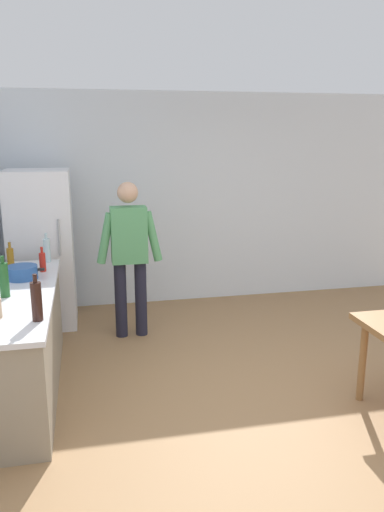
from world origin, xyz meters
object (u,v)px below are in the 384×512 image
(person, at_px, (129,250))
(bottle_oil_amber, at_px, (11,259))
(bottle_sauce_red, at_px, (42,262))
(refrigerator, at_px, (42,250))
(bottle_wine_dark, at_px, (37,301))
(bottle_wine_green, at_px, (4,279))
(bottle_water_clear, at_px, (47,250))
(cooking_pot, at_px, (22,272))

(person, distance_m, bottle_oil_amber, 1.21)
(person, xyz_separation_m, bottle_sauce_red, (-0.87, -0.41, 0.02))
(refrigerator, height_order, bottle_wine_dark, refrigerator)
(refrigerator, relative_size, bottle_oil_amber, 6.43)
(refrigerator, bearing_deg, person, -30.23)
(refrigerator, relative_size, bottle_wine_green, 5.29)
(bottle_wine_green, bearing_deg, refrigerator, 84.70)
(bottle_water_clear, bearing_deg, person, 2.28)
(bottle_wine_dark, bearing_deg, bottle_wine_green, 116.59)
(cooking_pot, bearing_deg, bottle_sauce_red, 53.49)
(person, relative_size, bottle_water_clear, 5.67)
(bottle_oil_amber, bearing_deg, refrigerator, 76.07)
(refrigerator, relative_size, cooking_pot, 4.50)
(bottle_wine_dark, xyz_separation_m, bottle_sauce_red, (-0.06, 1.34, -0.05))
(person, xyz_separation_m, cooking_pot, (-1.03, -0.64, -0.02))
(cooking_pot, bearing_deg, bottle_wine_dark, -78.47)
(bottle_oil_amber, xyz_separation_m, bottle_sauce_red, (0.30, -0.09, -0.02))
(person, distance_m, bottle_wine_dark, 1.93)
(refrigerator, height_order, cooking_pot, refrigerator)
(refrigerator, xyz_separation_m, cooking_pot, (-0.08, -1.19, 0.06))
(bottle_oil_amber, distance_m, bottle_sauce_red, 0.32)
(bottle_wine_dark, relative_size, bottle_oil_amber, 1.21)
(bottle_water_clear, relative_size, bottle_sauce_red, 1.25)
(bottle_wine_green, height_order, bottle_oil_amber, bottle_wine_green)
(bottle_wine_dark, height_order, bottle_water_clear, bottle_wine_dark)
(bottle_wine_green, bearing_deg, cooking_pot, 81.53)
(bottle_wine_dark, distance_m, bottle_sauce_red, 1.34)
(bottle_wine_green, relative_size, bottle_sauce_red, 1.42)
(refrigerator, height_order, bottle_sauce_red, refrigerator)
(bottle_oil_amber, bearing_deg, bottle_wine_green, -85.94)
(bottle_wine_dark, bearing_deg, refrigerator, 93.60)
(person, xyz_separation_m, bottle_water_clear, (-0.85, -0.03, 0.05))
(bottle_sauce_red, bearing_deg, bottle_oil_amber, 162.67)
(refrigerator, relative_size, bottle_sauce_red, 7.50)
(bottle_wine_dark, bearing_deg, bottle_water_clear, 91.40)
(refrigerator, height_order, bottle_wine_green, refrigerator)
(bottle_oil_amber, xyz_separation_m, bottle_water_clear, (0.32, 0.28, 0.01))
(person, relative_size, bottle_wine_green, 5.00)
(bottle_wine_dark, bearing_deg, bottle_oil_amber, 104.17)
(person, relative_size, cooking_pot, 4.25)
(bottle_water_clear, bearing_deg, refrigerator, 99.97)
(cooking_pot, bearing_deg, person, 31.69)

